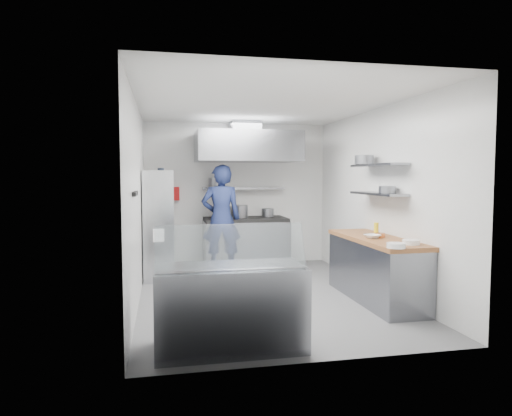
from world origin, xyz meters
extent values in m
plane|color=#505052|center=(0.00, 0.00, 0.00)|extent=(5.00, 5.00, 0.00)
plane|color=silver|center=(0.00, 0.00, 2.80)|extent=(5.00, 5.00, 0.00)
cube|color=white|center=(0.00, 2.50, 1.40)|extent=(3.60, 2.80, 0.02)
cube|color=white|center=(0.00, -2.50, 1.40)|extent=(3.60, 2.80, 0.02)
cube|color=white|center=(-1.80, 0.00, 1.40)|extent=(2.80, 5.00, 0.02)
cube|color=white|center=(1.80, 0.00, 1.40)|extent=(2.80, 5.00, 0.02)
cube|color=gray|center=(0.10, 2.10, 0.45)|extent=(1.60, 0.80, 0.90)
cube|color=black|center=(0.10, 2.10, 0.93)|extent=(1.57, 0.78, 0.06)
cylinder|color=slate|center=(-0.27, 2.45, 1.06)|extent=(0.31, 0.31, 0.20)
cylinder|color=slate|center=(0.00, 2.15, 1.08)|extent=(0.31, 0.31, 0.24)
cylinder|color=slate|center=(0.58, 2.27, 1.04)|extent=(0.24, 0.24, 0.16)
cube|color=gray|center=(0.10, 2.34, 1.52)|extent=(1.60, 0.30, 0.04)
cylinder|color=slate|center=(-0.45, 2.43, 1.63)|extent=(0.26, 0.26, 0.18)
cube|color=gray|center=(0.10, 1.93, 2.30)|extent=(1.90, 1.15, 0.55)
cube|color=slate|center=(0.10, 2.15, 2.68)|extent=(0.55, 0.55, 0.24)
cube|color=#B20E0F|center=(-1.25, 2.44, 1.42)|extent=(0.22, 0.10, 0.26)
imported|color=navy|center=(-0.42, 1.72, 0.98)|extent=(0.73, 0.50, 1.97)
cube|color=silver|center=(-1.53, 1.45, 0.93)|extent=(0.50, 0.90, 1.85)
cube|color=white|center=(-1.53, 1.03, 0.80)|extent=(0.17, 0.22, 0.19)
cube|color=yellow|center=(-1.53, 1.26, 1.30)|extent=(0.14, 0.18, 0.16)
cylinder|color=black|center=(-1.48, 1.10, 1.80)|extent=(0.11, 0.11, 0.18)
cube|color=black|center=(-1.78, -0.90, 1.55)|extent=(0.04, 0.55, 0.05)
cube|color=gray|center=(1.48, -0.60, 0.42)|extent=(0.62, 2.00, 0.84)
cube|color=#925B2F|center=(1.48, -0.60, 0.87)|extent=(0.65, 2.04, 0.06)
cylinder|color=white|center=(1.27, -1.55, 0.93)|extent=(0.22, 0.22, 0.06)
cylinder|color=white|center=(1.59, -1.33, 0.93)|extent=(0.22, 0.22, 0.06)
cylinder|color=#CE733A|center=(1.53, -0.61, 0.93)|extent=(0.15, 0.15, 0.06)
cylinder|color=yellow|center=(1.60, -0.37, 0.99)|extent=(0.07, 0.07, 0.18)
imported|color=white|center=(1.38, -0.70, 0.93)|extent=(0.26, 0.26, 0.05)
cube|color=gray|center=(1.64, -0.30, 1.50)|extent=(0.30, 1.30, 0.04)
cube|color=gray|center=(1.64, -0.30, 1.92)|extent=(0.30, 1.30, 0.04)
cylinder|color=slate|center=(1.64, -0.58, 1.57)|extent=(0.23, 0.23, 0.10)
cylinder|color=slate|center=(1.60, 0.08, 2.01)|extent=(0.29, 0.29, 0.14)
cube|color=gray|center=(-0.80, -2.00, 0.42)|extent=(1.50, 0.70, 0.85)
cube|color=silver|center=(-0.80, -2.12, 1.07)|extent=(1.47, 0.19, 0.42)
camera|label=1|loc=(-1.45, -6.50, 1.76)|focal=32.00mm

